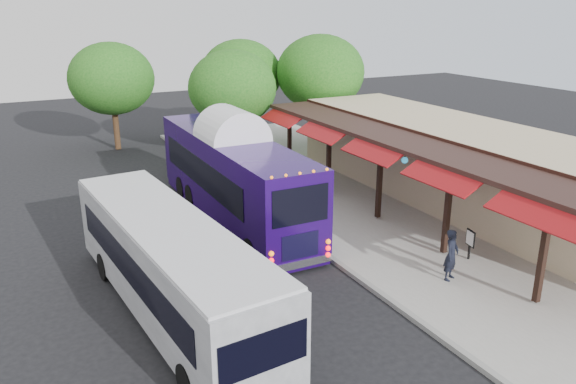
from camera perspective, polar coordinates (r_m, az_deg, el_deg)
ground at (r=19.04m, az=6.93°, el=-8.86°), size 90.00×90.00×0.00m
sidewalk at (r=24.71m, az=11.35°, el=-2.34°), size 10.00×40.00×0.15m
curb at (r=22.11m, az=1.21°, el=-4.49°), size 0.20×40.00×0.16m
station_shelter at (r=26.35m, az=17.37°, el=2.54°), size 8.15×20.00×3.60m
coach_bus at (r=23.46m, az=-5.58°, el=1.89°), size 2.59×11.93×3.80m
city_bus at (r=16.64m, az=-11.94°, el=-7.12°), size 3.27×11.08×2.94m
ped_a at (r=19.01m, az=16.27°, el=-6.15°), size 0.75×0.64×1.73m
ped_b at (r=25.65m, az=0.66°, el=1.14°), size 1.00×0.85×1.82m
ped_c at (r=25.43m, az=1.56°, el=0.86°), size 1.07×0.90×1.72m
ped_d at (r=31.73m, az=-2.14°, el=4.48°), size 1.28×0.93×1.77m
sign_board at (r=20.72m, az=18.03°, el=-4.63°), size 0.15×0.49×1.09m
tree_left at (r=32.39m, az=-5.67°, el=10.49°), size 4.99×4.99×6.39m
tree_mid at (r=36.94m, az=-4.79°, el=11.81°), size 5.22×5.22×6.69m
tree_right at (r=35.83m, az=3.30°, el=12.02°), size 5.50×5.50×7.05m
tree_far at (r=36.62m, az=-17.50°, el=10.92°), size 5.18×5.18×6.63m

